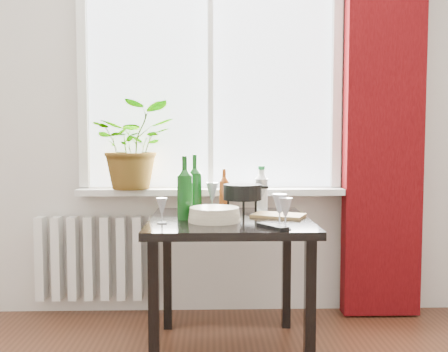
{
  "coord_description": "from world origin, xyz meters",
  "views": [
    {
      "loc": [
        0.0,
        -1.09,
        1.15
      ],
      "look_at": [
        0.07,
        1.55,
        0.97
      ],
      "focal_mm": 40.0,
      "sensor_mm": 36.0,
      "label": 1
    }
  ],
  "objects_px": {
    "bottle_amber": "(224,189)",
    "cleaning_bottle": "(261,188)",
    "wine_bottle_right": "(195,183)",
    "fondue_pot": "(243,199)",
    "table": "(229,235)",
    "wineglass_front_right": "(285,213)",
    "plate_stack": "(214,215)",
    "wineglass_back_left": "(212,197)",
    "cutting_board": "(278,215)",
    "wine_bottle_left": "(185,187)",
    "wineglass_back_center": "(262,194)",
    "radiator": "(98,258)",
    "wineglass_far_right": "(280,210)",
    "potted_plant": "(134,146)",
    "wineglass_front_left": "(162,210)",
    "tv_remote": "(273,227)"
  },
  "relations": [
    {
      "from": "wineglass_front_left",
      "to": "tv_remote",
      "type": "height_order",
      "value": "wineglass_front_left"
    },
    {
      "from": "wine_bottle_right",
      "to": "fondue_pot",
      "type": "relative_size",
      "value": 1.37
    },
    {
      "from": "wine_bottle_right",
      "to": "fondue_pot",
      "type": "distance_m",
      "value": 0.29
    },
    {
      "from": "table",
      "to": "wineglass_front_right",
      "type": "bearing_deg",
      "value": -53.84
    },
    {
      "from": "wineglass_back_center",
      "to": "plate_stack",
      "type": "xyz_separation_m",
      "value": [
        -0.28,
        -0.39,
        -0.06
      ]
    },
    {
      "from": "bottle_amber",
      "to": "wineglass_back_center",
      "type": "relative_size",
      "value": 1.28
    },
    {
      "from": "radiator",
      "to": "fondue_pot",
      "type": "xyz_separation_m",
      "value": [
        0.93,
        -0.47,
        0.44
      ]
    },
    {
      "from": "wine_bottle_right",
      "to": "fondue_pot",
      "type": "bearing_deg",
      "value": -9.62
    },
    {
      "from": "wine_bottle_right",
      "to": "fondue_pot",
      "type": "height_order",
      "value": "wine_bottle_right"
    },
    {
      "from": "wineglass_front_left",
      "to": "plate_stack",
      "type": "relative_size",
      "value": 0.49
    },
    {
      "from": "wineglass_back_left",
      "to": "potted_plant",
      "type": "bearing_deg",
      "value": 147.71
    },
    {
      "from": "tv_remote",
      "to": "radiator",
      "type": "bearing_deg",
      "value": 106.7
    },
    {
      "from": "table",
      "to": "wine_bottle_left",
      "type": "height_order",
      "value": "wine_bottle_left"
    },
    {
      "from": "wine_bottle_left",
      "to": "wineglass_back_left",
      "type": "relative_size",
      "value": 1.95
    },
    {
      "from": "fondue_pot",
      "to": "cutting_board",
      "type": "relative_size",
      "value": 0.91
    },
    {
      "from": "bottle_amber",
      "to": "plate_stack",
      "type": "height_order",
      "value": "bottle_amber"
    },
    {
      "from": "cutting_board",
      "to": "plate_stack",
      "type": "bearing_deg",
      "value": -156.07
    },
    {
      "from": "wineglass_back_center",
      "to": "wineglass_back_left",
      "type": "xyz_separation_m",
      "value": [
        -0.29,
        -0.04,
        -0.01
      ]
    },
    {
      "from": "plate_stack",
      "to": "tv_remote",
      "type": "xyz_separation_m",
      "value": [
        0.27,
        -0.22,
        -0.03
      ]
    },
    {
      "from": "radiator",
      "to": "wine_bottle_left",
      "type": "bearing_deg",
      "value": -47.0
    },
    {
      "from": "radiator",
      "to": "wineglass_front_right",
      "type": "height_order",
      "value": "wineglass_front_right"
    },
    {
      "from": "wineglass_front_right",
      "to": "wineglass_back_center",
      "type": "bearing_deg",
      "value": 94.38
    },
    {
      "from": "wine_bottle_right",
      "to": "wineglass_front_left",
      "type": "height_order",
      "value": "wine_bottle_right"
    },
    {
      "from": "wineglass_front_right",
      "to": "wineglass_back_center",
      "type": "height_order",
      "value": "wineglass_back_center"
    },
    {
      "from": "wineglass_front_left",
      "to": "table",
      "type": "bearing_deg",
      "value": 24.5
    },
    {
      "from": "wineglass_back_left",
      "to": "fondue_pot",
      "type": "height_order",
      "value": "wineglass_back_left"
    },
    {
      "from": "potted_plant",
      "to": "cutting_board",
      "type": "distance_m",
      "value": 1.07
    },
    {
      "from": "fondue_pot",
      "to": "potted_plant",
      "type": "bearing_deg",
      "value": 132.85
    },
    {
      "from": "wineglass_far_right",
      "to": "wineglass_back_left",
      "type": "height_order",
      "value": "wineglass_back_left"
    },
    {
      "from": "table",
      "to": "potted_plant",
      "type": "xyz_separation_m",
      "value": [
        -0.59,
        0.56,
        0.48
      ]
    },
    {
      "from": "wineglass_front_right",
      "to": "plate_stack",
      "type": "relative_size",
      "value": 0.56
    },
    {
      "from": "fondue_pot",
      "to": "wine_bottle_left",
      "type": "bearing_deg",
      "value": -165.58
    },
    {
      "from": "bottle_amber",
      "to": "wineglass_back_center",
      "type": "xyz_separation_m",
      "value": [
        0.22,
        -0.06,
        -0.03
      ]
    },
    {
      "from": "plate_stack",
      "to": "wineglass_front_left",
      "type": "bearing_deg",
      "value": -169.04
    },
    {
      "from": "wine_bottle_left",
      "to": "fondue_pot",
      "type": "xyz_separation_m",
      "value": [
        0.32,
        0.19,
        -0.09
      ]
    },
    {
      "from": "cleaning_bottle",
      "to": "wineglass_back_left",
      "type": "height_order",
      "value": "cleaning_bottle"
    },
    {
      "from": "bottle_amber",
      "to": "wineglass_front_right",
      "type": "xyz_separation_m",
      "value": [
        0.27,
        -0.69,
        -0.05
      ]
    },
    {
      "from": "table",
      "to": "wineglass_back_left",
      "type": "xyz_separation_m",
      "value": [
        -0.09,
        0.24,
        0.18
      ]
    },
    {
      "from": "wine_bottle_left",
      "to": "wineglass_front_left",
      "type": "relative_size",
      "value": 2.62
    },
    {
      "from": "radiator",
      "to": "cleaning_bottle",
      "type": "bearing_deg",
      "value": -16.65
    },
    {
      "from": "cutting_board",
      "to": "bottle_amber",
      "type": "bearing_deg",
      "value": 134.48
    },
    {
      "from": "tv_remote",
      "to": "cutting_board",
      "type": "height_order",
      "value": "tv_remote"
    },
    {
      "from": "wine_bottle_right",
      "to": "potted_plant",
      "type": "bearing_deg",
      "value": 138.58
    },
    {
      "from": "cleaning_bottle",
      "to": "fondue_pot",
      "type": "height_order",
      "value": "cleaning_bottle"
    },
    {
      "from": "wineglass_front_right",
      "to": "fondue_pot",
      "type": "distance_m",
      "value": 0.53
    },
    {
      "from": "radiator",
      "to": "wineglass_far_right",
      "type": "relative_size",
      "value": 4.86
    },
    {
      "from": "wineglass_back_left",
      "to": "cutting_board",
      "type": "height_order",
      "value": "wineglass_back_left"
    },
    {
      "from": "wineglass_back_left",
      "to": "tv_remote",
      "type": "relative_size",
      "value": 0.96
    },
    {
      "from": "bottle_amber",
      "to": "cleaning_bottle",
      "type": "distance_m",
      "value": 0.22
    },
    {
      "from": "bottle_amber",
      "to": "fondue_pot",
      "type": "distance_m",
      "value": 0.21
    }
  ]
}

